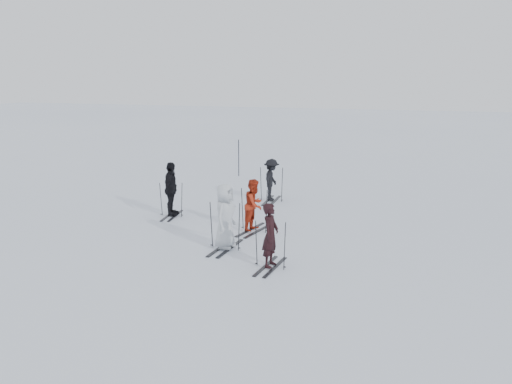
% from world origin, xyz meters
% --- Properties ---
extents(ground, '(120.00, 120.00, 0.00)m').
position_xyz_m(ground, '(0.00, 0.00, 0.00)').
color(ground, silver).
rests_on(ground, ground).
extents(skier_near_dark, '(0.41, 0.60, 1.60)m').
position_xyz_m(skier_near_dark, '(1.73, -3.02, 0.80)').
color(skier_near_dark, black).
rests_on(skier_near_dark, ground).
extents(skier_red, '(0.71, 0.85, 1.58)m').
position_xyz_m(skier_red, '(0.27, 0.02, 0.79)').
color(skier_red, '#A42712').
rests_on(skier_red, ground).
extents(skier_grey, '(0.58, 0.88, 1.79)m').
position_xyz_m(skier_grey, '(0.09, -1.93, 0.89)').
color(skier_grey, silver).
rests_on(skier_grey, ground).
extents(skier_uphill_left, '(0.61, 1.12, 1.81)m').
position_xyz_m(skier_uphill_left, '(-2.96, 0.86, 0.90)').
color(skier_uphill_left, black).
rests_on(skier_uphill_left, ground).
extents(skier_uphill_far, '(0.66, 1.06, 1.57)m').
position_xyz_m(skier_uphill_far, '(-0.44, 4.14, 0.79)').
color(skier_uphill_far, black).
rests_on(skier_uphill_far, ground).
extents(skis_near_dark, '(1.71, 0.96, 1.22)m').
position_xyz_m(skis_near_dark, '(1.73, -3.02, 0.61)').
color(skis_near_dark, black).
rests_on(skis_near_dark, ground).
extents(skis_red, '(1.98, 1.25, 1.35)m').
position_xyz_m(skis_red, '(0.27, 0.02, 0.68)').
color(skis_red, black).
rests_on(skis_red, ground).
extents(skis_grey, '(1.86, 1.01, 1.34)m').
position_xyz_m(skis_grey, '(0.09, -1.93, 0.67)').
color(skis_grey, black).
rests_on(skis_grey, ground).
extents(skis_uphill_left, '(1.74, 1.11, 1.18)m').
position_xyz_m(skis_uphill_left, '(-2.96, 0.86, 0.59)').
color(skis_uphill_left, black).
rests_on(skis_uphill_left, ground).
extents(skis_uphill_far, '(1.89, 1.10, 1.33)m').
position_xyz_m(skis_uphill_far, '(-0.44, 4.14, 0.66)').
color(skis_uphill_far, black).
rests_on(skis_uphill_far, ground).
extents(piste_marker, '(0.04, 0.04, 1.71)m').
position_xyz_m(piste_marker, '(-3.46, 8.74, 0.85)').
color(piste_marker, black).
rests_on(piste_marker, ground).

